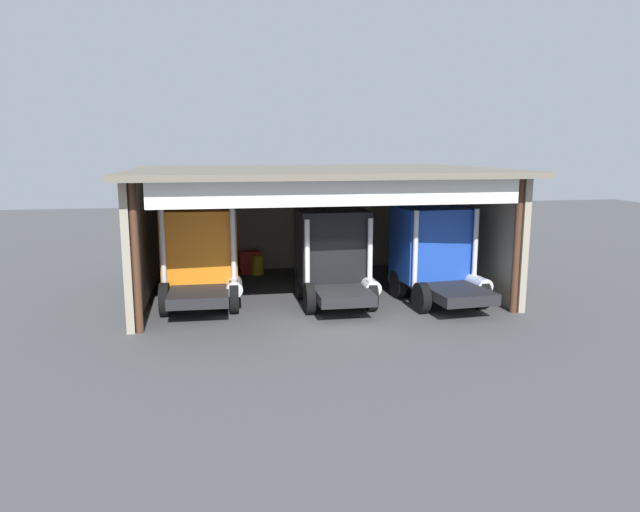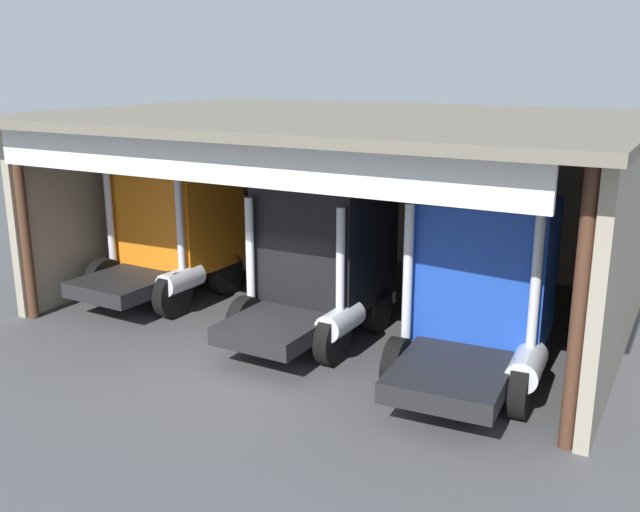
{
  "view_description": "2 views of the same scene",
  "coord_description": "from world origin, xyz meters",
  "px_view_note": "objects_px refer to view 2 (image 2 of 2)",
  "views": [
    {
      "loc": [
        -3.88,
        -17.69,
        5.53
      ],
      "look_at": [
        0.0,
        3.23,
        1.61
      ],
      "focal_mm": 32.81,
      "sensor_mm": 36.0,
      "label": 1
    },
    {
      "loc": [
        7.62,
        -10.53,
        5.85
      ],
      "look_at": [
        0.0,
        3.23,
        1.61
      ],
      "focal_mm": 39.64,
      "sensor_mm": 36.0,
      "label": 2
    }
  ],
  "objects_px": {
    "truck_blue_center_bay": "(480,287)",
    "oil_drum": "(338,250)",
    "truck_black_left_bay": "(321,256)",
    "truck_orange_center_left_bay": "(174,227)",
    "tool_cart": "(335,244)"
  },
  "relations": [
    {
      "from": "truck_blue_center_bay",
      "to": "tool_cart",
      "type": "distance_m",
      "value": 8.88
    },
    {
      "from": "truck_blue_center_bay",
      "to": "tool_cart",
      "type": "bearing_deg",
      "value": 132.22
    },
    {
      "from": "truck_orange_center_left_bay",
      "to": "oil_drum",
      "type": "xyz_separation_m",
      "value": [
        2.36,
        4.68,
        -1.39
      ]
    },
    {
      "from": "truck_black_left_bay",
      "to": "oil_drum",
      "type": "distance_m",
      "value": 5.95
    },
    {
      "from": "truck_orange_center_left_bay",
      "to": "truck_black_left_bay",
      "type": "relative_size",
      "value": 0.99
    },
    {
      "from": "truck_orange_center_left_bay",
      "to": "truck_blue_center_bay",
      "type": "height_order",
      "value": "truck_orange_center_left_bay"
    },
    {
      "from": "truck_orange_center_left_bay",
      "to": "tool_cart",
      "type": "xyz_separation_m",
      "value": [
        2.06,
        5.04,
        -1.32
      ]
    },
    {
      "from": "truck_blue_center_bay",
      "to": "tool_cart",
      "type": "height_order",
      "value": "truck_blue_center_bay"
    },
    {
      "from": "truck_black_left_bay",
      "to": "tool_cart",
      "type": "bearing_deg",
      "value": 115.78
    },
    {
      "from": "truck_blue_center_bay",
      "to": "oil_drum",
      "type": "bearing_deg",
      "value": 132.59
    },
    {
      "from": "truck_black_left_bay",
      "to": "tool_cart",
      "type": "height_order",
      "value": "truck_black_left_bay"
    },
    {
      "from": "truck_blue_center_bay",
      "to": "truck_orange_center_left_bay",
      "type": "bearing_deg",
      "value": 168.93
    },
    {
      "from": "truck_blue_center_bay",
      "to": "oil_drum",
      "type": "relative_size",
      "value": 5.33
    },
    {
      "from": "truck_blue_center_bay",
      "to": "oil_drum",
      "type": "distance_m",
      "value": 8.44
    },
    {
      "from": "truck_black_left_bay",
      "to": "truck_blue_center_bay",
      "type": "height_order",
      "value": "truck_blue_center_bay"
    }
  ]
}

